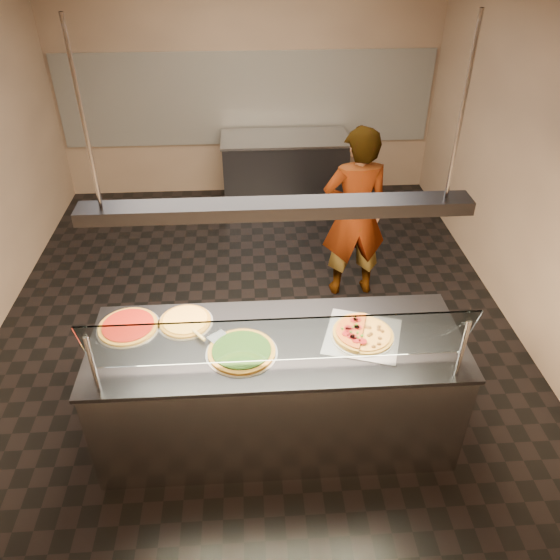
{
  "coord_description": "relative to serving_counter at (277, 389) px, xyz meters",
  "views": [
    {
      "loc": [
        -0.03,
        -4.29,
        3.41
      ],
      "look_at": [
        0.19,
        -0.83,
        1.02
      ],
      "focal_mm": 35.0,
      "sensor_mm": 36.0,
      "label": 1
    }
  ],
  "objects": [
    {
      "name": "ground",
      "position": [
        -0.13,
        1.44,
        -0.48
      ],
      "size": [
        5.0,
        6.0,
        0.02
      ],
      "primitive_type": "cube",
      "color": "black",
      "rests_on": "ground"
    },
    {
      "name": "prep_table",
      "position": [
        0.34,
        3.99,
        0.0
      ],
      "size": [
        1.65,
        0.74,
        0.93
      ],
      "color": "#313135",
      "rests_on": "ground"
    },
    {
      "name": "pizza_cheese",
      "position": [
        -0.65,
        0.25,
        0.48
      ],
      "size": [
        0.4,
        0.4,
        0.03
      ],
      "color": "silver",
      "rests_on": "serving_counter"
    },
    {
      "name": "wall_back",
      "position": [
        -0.13,
        4.45,
        1.03
      ],
      "size": [
        5.0,
        0.02,
        3.0
      ],
      "primitive_type": "cube",
      "color": "tan",
      "rests_on": "ground"
    },
    {
      "name": "half_pizza_sausage",
      "position": [
        0.7,
        0.01,
        0.49
      ],
      "size": [
        0.33,
        0.46,
        0.04
      ],
      "color": "brown",
      "rests_on": "perforated_tray"
    },
    {
      "name": "pizza_spinach",
      "position": [
        -0.24,
        -0.1,
        0.48
      ],
      "size": [
        0.49,
        0.49,
        0.03
      ],
      "color": "silver",
      "rests_on": "serving_counter"
    },
    {
      "name": "lamp_rod_right",
      "position": [
        1.0,
        -0.0,
        2.03
      ],
      "size": [
        0.02,
        0.02,
        1.01
      ],
      "primitive_type": "cylinder",
      "color": "#B7B7BC",
      "rests_on": "ceiling"
    },
    {
      "name": "wall_right",
      "position": [
        2.38,
        1.44,
        1.03
      ],
      "size": [
        0.02,
        6.0,
        3.0
      ],
      "primitive_type": "cube",
      "color": "tan",
      "rests_on": "ground"
    },
    {
      "name": "wall_front",
      "position": [
        -0.13,
        -1.57,
        1.03
      ],
      "size": [
        5.0,
        0.02,
        3.0
      ],
      "primitive_type": "cube",
      "color": "tan",
      "rests_on": "ground"
    },
    {
      "name": "heat_lamp_housing",
      "position": [
        0.0,
        -0.0,
        1.48
      ],
      "size": [
        2.3,
        0.18,
        0.08
      ],
      "primitive_type": "cube",
      "color": "#313135",
      "rests_on": "ceiling"
    },
    {
      "name": "serving_counter",
      "position": [
        0.0,
        0.0,
        0.0
      ],
      "size": [
        2.59,
        0.94,
        0.93
      ],
      "color": "#B7B7BC",
      "rests_on": "ground"
    },
    {
      "name": "pizza_tomato",
      "position": [
        -1.05,
        0.21,
        0.48
      ],
      "size": [
        0.45,
        0.45,
        0.03
      ],
      "color": "silver",
      "rests_on": "serving_counter"
    },
    {
      "name": "half_pizza_pepperoni",
      "position": [
        0.5,
        0.02,
        0.5
      ],
      "size": [
        0.33,
        0.46,
        0.05
      ],
      "color": "brown",
      "rests_on": "perforated_tray"
    },
    {
      "name": "perforated_tray",
      "position": [
        0.6,
        0.01,
        0.47
      ],
      "size": [
        0.64,
        0.64,
        0.01
      ],
      "color": "silver",
      "rests_on": "serving_counter"
    },
    {
      "name": "pizza_spatula",
      "position": [
        -0.48,
        0.06,
        0.49
      ],
      "size": [
        0.28,
        0.18,
        0.02
      ],
      "color": "#B7B7BC",
      "rests_on": "pizza_spinach"
    },
    {
      "name": "sneeze_guard",
      "position": [
        0.0,
        -0.34,
        0.76
      ],
      "size": [
        2.35,
        0.18,
        0.54
      ],
      "color": "#B7B7BC",
      "rests_on": "serving_counter"
    },
    {
      "name": "worker",
      "position": [
        0.88,
        1.87,
        0.43
      ],
      "size": [
        0.68,
        0.48,
        1.79
      ],
      "primitive_type": "imported",
      "rotation": [
        0.0,
        0.0,
        3.22
      ],
      "color": "#3F3A46",
      "rests_on": "ground"
    },
    {
      "name": "lamp_rod_left",
      "position": [
        -1.0,
        -0.0,
        2.03
      ],
      "size": [
        0.02,
        0.02,
        1.01
      ],
      "primitive_type": "cylinder",
      "color": "#B7B7BC",
      "rests_on": "ceiling"
    },
    {
      "name": "tile_band",
      "position": [
        -0.13,
        4.42,
        0.83
      ],
      "size": [
        4.9,
        0.02,
        1.2
      ],
      "primitive_type": "cube",
      "color": "silver",
      "rests_on": "wall_back"
    }
  ]
}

